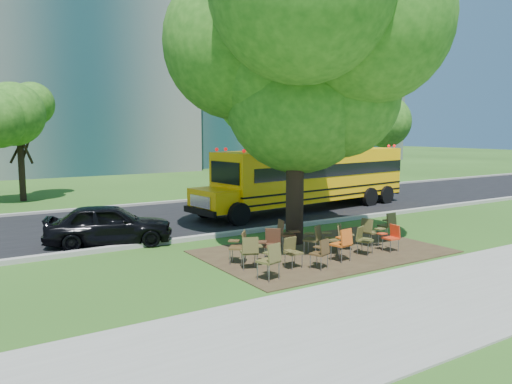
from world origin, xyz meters
TOP-DOWN VIEW (x-y plane):
  - ground at (0.00, 0.00)m, footprint 160.00×160.00m
  - sidewalk at (0.00, -5.00)m, footprint 60.00×4.00m
  - dirt_patch at (1.00, -0.50)m, footprint 7.00×4.50m
  - asphalt_road at (0.00, 7.00)m, footprint 80.00×8.00m
  - kerb_near at (0.00, 3.00)m, footprint 80.00×0.25m
  - kerb_far at (0.00, 11.10)m, footprint 80.00×0.25m
  - building_right at (24.00, 38.00)m, footprint 30.00×16.00m
  - bg_tree_2 at (-5.00, 16.00)m, footprint 4.80×4.80m
  - bg_tree_3 at (8.00, 14.00)m, footprint 5.60×5.60m
  - bg_tree_4 at (16.00, 13.00)m, footprint 5.00×5.00m
  - main_tree at (0.88, 0.79)m, footprint 7.20×7.20m
  - school_bus at (5.75, 5.99)m, footprint 11.25×3.70m
  - chair_0 at (-1.93, -2.04)m, footprint 0.64×0.68m
  - chair_1 at (-1.85, -1.00)m, footprint 0.72×0.57m
  - chair_2 at (-0.29, -1.94)m, footprint 0.56×0.62m
  - chair_3 at (-0.86, -1.43)m, footprint 0.52×0.47m
  - chair_4 at (0.70, -1.67)m, footprint 0.63×0.64m
  - chair_5 at (1.73, -1.39)m, footprint 0.56×0.64m
  - chair_6 at (2.70, -1.56)m, footprint 0.48×0.54m
  - chair_7 at (2.58, -0.82)m, footprint 0.59×0.60m
  - chair_8 at (-1.80, -0.36)m, footprint 0.62×0.78m
  - chair_9 at (-0.94, -0.61)m, footprint 0.79×0.62m
  - chair_10 at (0.15, 0.28)m, footprint 0.55×0.71m
  - chair_11 at (0.49, -0.67)m, footprint 0.59×0.74m
  - chair_12 at (1.65, -0.64)m, footprint 0.54×0.68m
  - chair_13 at (3.80, -0.42)m, footprint 0.61×0.58m
  - chair_14 at (1.04, -0.91)m, footprint 0.61×0.77m
  - black_car at (-4.10, 3.80)m, footprint 4.16×2.70m

SIDE VIEW (x-z plane):
  - ground at x=0.00m, z-range 0.00..0.00m
  - dirt_patch at x=1.00m, z-range 0.00..0.03m
  - sidewalk at x=0.00m, z-range 0.00..0.04m
  - asphalt_road at x=0.00m, z-range 0.00..0.04m
  - kerb_near at x=0.00m, z-range 0.00..0.14m
  - kerb_far at x=0.00m, z-range 0.00..0.14m
  - chair_12 at x=1.65m, z-range 0.09..0.88m
  - chair_3 at x=-0.86m, z-range 0.10..0.91m
  - chair_6 at x=2.70m, z-range 0.10..0.91m
  - chair_2 at x=-0.29m, z-range 0.10..0.92m
  - chair_5 at x=1.73m, z-range 0.10..0.92m
  - chair_11 at x=0.49m, z-range 0.11..1.00m
  - chair_1 at x=-1.85m, z-range 0.11..1.00m
  - chair_14 at x=1.04m, z-range 0.11..1.00m
  - chair_8 at x=-1.80m, z-range 0.11..1.01m
  - chair_7 at x=2.58m, z-range 0.11..1.02m
  - chair_9 at x=-0.94m, z-range 0.11..1.02m
  - chair_10 at x=0.15m, z-range 0.11..1.04m
  - chair_13 at x=3.80m, z-range 0.11..1.04m
  - chair_0 at x=-1.93m, z-range 0.11..1.04m
  - chair_4 at x=0.70m, z-range 0.11..1.06m
  - black_car at x=-4.10m, z-range 0.00..1.32m
  - school_bus at x=5.75m, z-range 0.21..2.91m
  - bg_tree_2 at x=-5.00m, z-range 0.90..7.52m
  - bg_tree_4 at x=16.00m, z-range 0.92..7.77m
  - bg_tree_3 at x=8.00m, z-range 1.11..8.95m
  - main_tree at x=0.88m, z-range 0.98..10.17m
  - building_right at x=24.00m, z-range 0.00..25.00m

